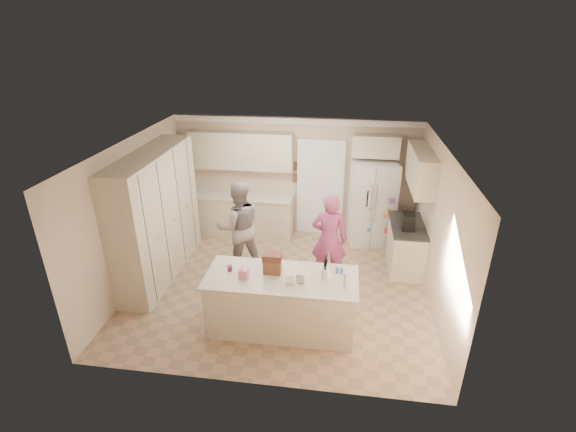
# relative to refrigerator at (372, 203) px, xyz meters

# --- Properties ---
(floor) EXTENTS (5.20, 4.60, 0.02)m
(floor) POSITION_rel_refrigerator_xyz_m (-1.67, -1.98, -0.91)
(floor) COLOR tan
(floor) RESTS_ON ground
(ceiling) EXTENTS (5.20, 4.60, 0.02)m
(ceiling) POSITION_rel_refrigerator_xyz_m (-1.67, -1.98, 1.71)
(ceiling) COLOR white
(ceiling) RESTS_ON wall_back
(wall_back) EXTENTS (5.20, 0.02, 2.60)m
(wall_back) POSITION_rel_refrigerator_xyz_m (-1.67, 0.33, 0.40)
(wall_back) COLOR beige
(wall_back) RESTS_ON ground
(wall_front) EXTENTS (5.20, 0.02, 2.60)m
(wall_front) POSITION_rel_refrigerator_xyz_m (-1.67, -4.29, 0.40)
(wall_front) COLOR beige
(wall_front) RESTS_ON ground
(wall_left) EXTENTS (0.02, 4.60, 2.60)m
(wall_left) POSITION_rel_refrigerator_xyz_m (-4.28, -1.98, 0.40)
(wall_left) COLOR beige
(wall_left) RESTS_ON ground
(wall_right) EXTENTS (0.02, 4.60, 2.60)m
(wall_right) POSITION_rel_refrigerator_xyz_m (0.94, -1.98, 0.40)
(wall_right) COLOR beige
(wall_right) RESTS_ON ground
(crown_back) EXTENTS (5.20, 0.08, 0.12)m
(crown_back) POSITION_rel_refrigerator_xyz_m (-1.67, 0.28, 1.63)
(crown_back) COLOR white
(crown_back) RESTS_ON wall_back
(pantry_bank) EXTENTS (0.60, 2.60, 2.35)m
(pantry_bank) POSITION_rel_refrigerator_xyz_m (-3.97, -1.78, 0.28)
(pantry_bank) COLOR beige
(pantry_bank) RESTS_ON floor
(back_base_cab) EXTENTS (2.20, 0.60, 0.88)m
(back_base_cab) POSITION_rel_refrigerator_xyz_m (-2.82, 0.02, -0.46)
(back_base_cab) COLOR beige
(back_base_cab) RESTS_ON floor
(back_countertop) EXTENTS (2.24, 0.63, 0.04)m
(back_countertop) POSITION_rel_refrigerator_xyz_m (-2.82, 0.01, 0.00)
(back_countertop) COLOR beige
(back_countertop) RESTS_ON back_base_cab
(back_upper_cab) EXTENTS (2.20, 0.35, 0.80)m
(back_upper_cab) POSITION_rel_refrigerator_xyz_m (-2.82, 0.15, 1.00)
(back_upper_cab) COLOR beige
(back_upper_cab) RESTS_ON wall_back
(doorway_opening) EXTENTS (0.90, 0.06, 2.10)m
(doorway_opening) POSITION_rel_refrigerator_xyz_m (-1.12, 0.30, 0.15)
(doorway_opening) COLOR black
(doorway_opening) RESTS_ON floor
(doorway_casing) EXTENTS (1.02, 0.03, 2.22)m
(doorway_casing) POSITION_rel_refrigerator_xyz_m (-1.12, 0.27, 0.15)
(doorway_casing) COLOR white
(doorway_casing) RESTS_ON floor
(wall_frame_upper) EXTENTS (0.15, 0.02, 0.20)m
(wall_frame_upper) POSITION_rel_refrigerator_xyz_m (-1.65, 0.29, 0.65)
(wall_frame_upper) COLOR brown
(wall_frame_upper) RESTS_ON wall_back
(wall_frame_lower) EXTENTS (0.15, 0.02, 0.20)m
(wall_frame_lower) POSITION_rel_refrigerator_xyz_m (-1.65, 0.29, 0.38)
(wall_frame_lower) COLOR brown
(wall_frame_lower) RESTS_ON wall_back
(refrigerator) EXTENTS (1.01, 0.84, 1.80)m
(refrigerator) POSITION_rel_refrigerator_xyz_m (0.00, 0.00, 0.00)
(refrigerator) COLOR white
(refrigerator) RESTS_ON floor
(fridge_seam) EXTENTS (0.02, 0.02, 1.78)m
(fridge_seam) POSITION_rel_refrigerator_xyz_m (0.00, -0.35, 0.00)
(fridge_seam) COLOR gray
(fridge_seam) RESTS_ON refrigerator
(fridge_dispenser) EXTENTS (0.22, 0.03, 0.35)m
(fridge_dispenser) POSITION_rel_refrigerator_xyz_m (-0.22, -0.37, 0.25)
(fridge_dispenser) COLOR black
(fridge_dispenser) RESTS_ON refrigerator
(fridge_handle_l) EXTENTS (0.02, 0.02, 0.85)m
(fridge_handle_l) POSITION_rel_refrigerator_xyz_m (-0.05, -0.37, 0.15)
(fridge_handle_l) COLOR silver
(fridge_handle_l) RESTS_ON refrigerator
(fridge_handle_r) EXTENTS (0.02, 0.02, 0.85)m
(fridge_handle_r) POSITION_rel_refrigerator_xyz_m (0.05, -0.37, 0.15)
(fridge_handle_r) COLOR silver
(fridge_handle_r) RESTS_ON refrigerator
(over_fridge_cab) EXTENTS (0.95, 0.35, 0.45)m
(over_fridge_cab) POSITION_rel_refrigerator_xyz_m (-0.02, 0.15, 1.20)
(over_fridge_cab) COLOR beige
(over_fridge_cab) RESTS_ON wall_back
(right_base_cab) EXTENTS (0.60, 1.20, 0.88)m
(right_base_cab) POSITION_rel_refrigerator_xyz_m (0.63, -0.98, -0.46)
(right_base_cab) COLOR beige
(right_base_cab) RESTS_ON floor
(right_countertop) EXTENTS (0.63, 1.24, 0.04)m
(right_countertop) POSITION_rel_refrigerator_xyz_m (0.62, -0.98, 0.00)
(right_countertop) COLOR #2D2B28
(right_countertop) RESTS_ON right_base_cab
(right_upper_cab) EXTENTS (0.35, 1.50, 0.70)m
(right_upper_cab) POSITION_rel_refrigerator_xyz_m (0.76, -0.78, 1.05)
(right_upper_cab) COLOR beige
(right_upper_cab) RESTS_ON wall_right
(coffee_maker) EXTENTS (0.22, 0.28, 0.30)m
(coffee_maker) POSITION_rel_refrigerator_xyz_m (0.58, -1.18, 0.17)
(coffee_maker) COLOR black
(coffee_maker) RESTS_ON right_countertop
(island_base) EXTENTS (2.20, 0.90, 0.88)m
(island_base) POSITION_rel_refrigerator_xyz_m (-1.47, -3.08, -0.46)
(island_base) COLOR beige
(island_base) RESTS_ON floor
(island_top) EXTENTS (2.28, 0.96, 0.05)m
(island_top) POSITION_rel_refrigerator_xyz_m (-1.47, -3.08, 0.00)
(island_top) COLOR beige
(island_top) RESTS_ON island_base
(utensil_crock) EXTENTS (0.13, 0.13, 0.15)m
(utensil_crock) POSITION_rel_refrigerator_xyz_m (-0.82, -3.03, 0.10)
(utensil_crock) COLOR white
(utensil_crock) RESTS_ON island_top
(tissue_box) EXTENTS (0.13, 0.13, 0.14)m
(tissue_box) POSITION_rel_refrigerator_xyz_m (-2.02, -3.18, 0.10)
(tissue_box) COLOR pink
(tissue_box) RESTS_ON island_top
(tissue_plume) EXTENTS (0.08, 0.08, 0.08)m
(tissue_plume) POSITION_rel_refrigerator_xyz_m (-2.02, -3.18, 0.20)
(tissue_plume) COLOR white
(tissue_plume) RESTS_ON tissue_box
(dollhouse_body) EXTENTS (0.26, 0.18, 0.22)m
(dollhouse_body) POSITION_rel_refrigerator_xyz_m (-1.62, -2.98, 0.14)
(dollhouse_body) COLOR brown
(dollhouse_body) RESTS_ON island_top
(dollhouse_roof) EXTENTS (0.28, 0.20, 0.10)m
(dollhouse_roof) POSITION_rel_refrigerator_xyz_m (-1.62, -2.98, 0.30)
(dollhouse_roof) COLOR #592D1E
(dollhouse_roof) RESTS_ON dollhouse_body
(jam_jar) EXTENTS (0.07, 0.07, 0.09)m
(jam_jar) POSITION_rel_refrigerator_xyz_m (-2.27, -3.03, 0.07)
(jam_jar) COLOR #59263F
(jam_jar) RESTS_ON island_top
(greeting_card_a) EXTENTS (0.12, 0.06, 0.16)m
(greeting_card_a) POSITION_rel_refrigerator_xyz_m (-1.32, -3.28, 0.11)
(greeting_card_a) COLOR white
(greeting_card_a) RESTS_ON island_top
(greeting_card_b) EXTENTS (0.12, 0.05, 0.16)m
(greeting_card_b) POSITION_rel_refrigerator_xyz_m (-1.17, -3.23, 0.11)
(greeting_card_b) COLOR silver
(greeting_card_b) RESTS_ON island_top
(water_bottle) EXTENTS (0.07, 0.07, 0.24)m
(water_bottle) POSITION_rel_refrigerator_xyz_m (-0.52, -3.23, 0.14)
(water_bottle) COLOR silver
(water_bottle) RESTS_ON island_top
(shaker_salt) EXTENTS (0.05, 0.05, 0.09)m
(shaker_salt) POSITION_rel_refrigerator_xyz_m (-0.65, -2.86, 0.07)
(shaker_salt) COLOR #445FA4
(shaker_salt) RESTS_ON island_top
(shaker_pepper) EXTENTS (0.05, 0.05, 0.09)m
(shaker_pepper) POSITION_rel_refrigerator_xyz_m (-0.58, -2.86, 0.07)
(shaker_pepper) COLOR #445FA4
(shaker_pepper) RESTS_ON island_top
(teen_boy) EXTENTS (1.08, 0.98, 1.80)m
(teen_boy) POSITION_rel_refrigerator_xyz_m (-2.52, -1.47, -0.00)
(teen_boy) COLOR gray
(teen_boy) RESTS_ON floor
(teen_girl) EXTENTS (0.65, 0.43, 1.74)m
(teen_girl) POSITION_rel_refrigerator_xyz_m (-0.82, -1.69, -0.03)
(teen_girl) COLOR #AC4978
(teen_girl) RESTS_ON floor
(fridge_magnets) EXTENTS (0.76, 0.02, 1.44)m
(fridge_magnets) POSITION_rel_refrigerator_xyz_m (0.00, -0.36, 0.00)
(fridge_magnets) COLOR tan
(fridge_magnets) RESTS_ON refrigerator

